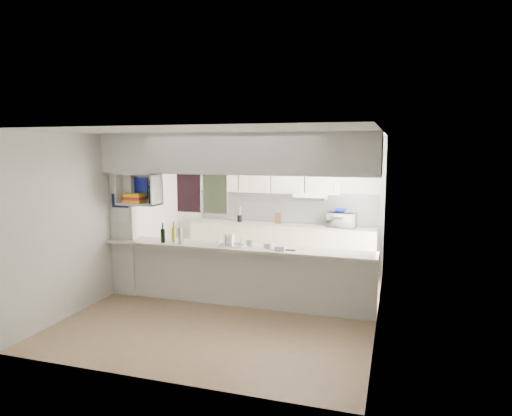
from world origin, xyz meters
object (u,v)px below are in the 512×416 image
at_px(microwave, 342,220).
at_px(wine_bottles, 173,235).
at_px(bowl, 340,211).
at_px(dish_rack, 231,241).

distance_m(microwave, wine_bottles, 3.22).
height_order(bowl, dish_rack, bowl).
relative_size(microwave, wine_bottles, 1.37).
xyz_separation_m(microwave, bowl, (-0.03, -0.01, 0.17)).
height_order(microwave, wine_bottles, wine_bottles).
bearing_deg(bowl, microwave, 22.17).
xyz_separation_m(microwave, dish_rack, (-1.40, -2.14, -0.06)).
distance_m(bowl, wine_bottles, 3.20).
bearing_deg(dish_rack, microwave, 50.79).
bearing_deg(bowl, dish_rack, -122.77).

